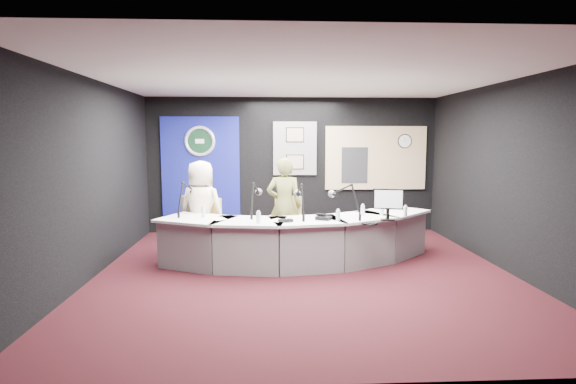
{
  "coord_description": "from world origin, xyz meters",
  "views": [
    {
      "loc": [
        -0.55,
        -6.36,
        1.96
      ],
      "look_at": [
        -0.2,
        0.8,
        1.1
      ],
      "focal_mm": 28.0,
      "sensor_mm": 36.0,
      "label": 1
    }
  ],
  "objects_px": {
    "armchair_left": "(202,225)",
    "armchair_right": "(284,225)",
    "person_man": "(201,209)",
    "person_woman": "(284,206)",
    "broadcast_desk": "(298,239)"
  },
  "relations": [
    {
      "from": "armchair_right",
      "to": "person_man",
      "type": "distance_m",
      "value": 1.43
    },
    {
      "from": "armchair_right",
      "to": "person_woman",
      "type": "height_order",
      "value": "person_woman"
    },
    {
      "from": "armchair_left",
      "to": "armchair_right",
      "type": "height_order",
      "value": "armchair_left"
    },
    {
      "from": "armchair_left",
      "to": "person_man",
      "type": "xyz_separation_m",
      "value": [
        0.0,
        0.0,
        0.27
      ]
    },
    {
      "from": "armchair_left",
      "to": "person_woman",
      "type": "bearing_deg",
      "value": 37.32
    },
    {
      "from": "armchair_right",
      "to": "armchair_left",
      "type": "bearing_deg",
      "value": -154.71
    },
    {
      "from": "armchair_left",
      "to": "armchair_right",
      "type": "bearing_deg",
      "value": 37.32
    },
    {
      "from": "armchair_left",
      "to": "person_man",
      "type": "bearing_deg",
      "value": 0.0
    },
    {
      "from": "person_woman",
      "to": "armchair_left",
      "type": "bearing_deg",
      "value": 9.74
    },
    {
      "from": "armchair_right",
      "to": "person_man",
      "type": "relative_size",
      "value": 0.62
    },
    {
      "from": "armchair_right",
      "to": "person_man",
      "type": "bearing_deg",
      "value": -154.71
    },
    {
      "from": "broadcast_desk",
      "to": "person_woman",
      "type": "height_order",
      "value": "person_woman"
    },
    {
      "from": "broadcast_desk",
      "to": "armchair_left",
      "type": "bearing_deg",
      "value": 161.43
    },
    {
      "from": "person_woman",
      "to": "broadcast_desk",
      "type": "bearing_deg",
      "value": 112.01
    },
    {
      "from": "broadcast_desk",
      "to": "person_man",
      "type": "relative_size",
      "value": 2.82
    }
  ]
}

